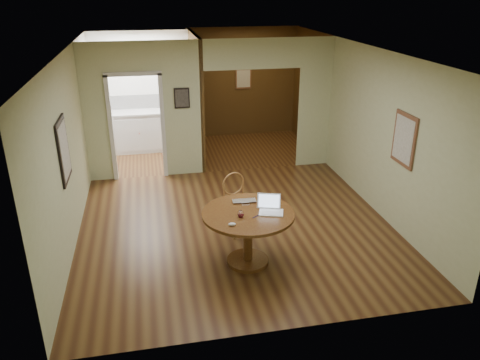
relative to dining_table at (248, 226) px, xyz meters
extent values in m
plane|color=#422312|center=(0.04, 1.04, -0.59)|extent=(5.00, 5.00, 0.00)
plane|color=white|center=(0.04, 1.04, 2.11)|extent=(5.00, 5.00, 0.00)
plane|color=beige|center=(0.04, -1.46, 0.76)|extent=(5.00, 0.00, 5.00)
plane|color=beige|center=(-2.46, 1.04, 0.76)|extent=(0.00, 5.00, 5.00)
plane|color=beige|center=(2.54, 1.04, 0.76)|extent=(0.00, 5.00, 5.00)
cube|color=beige|center=(-2.21, 3.54, 0.76)|extent=(0.50, 2.70, 0.04)
cube|color=beige|center=(-0.56, 3.54, 0.76)|extent=(0.80, 2.70, 0.04)
cube|color=beige|center=(2.19, 3.54, 0.76)|extent=(0.70, 2.70, 0.04)
plane|color=white|center=(-1.31, 5.54, 0.76)|extent=(2.70, 0.00, 2.70)
plane|color=#422B13|center=(1.19, 6.04, 0.76)|extent=(2.70, 0.00, 2.70)
cube|color=#422B13|center=(-0.16, 4.79, 0.76)|extent=(0.08, 2.50, 2.70)
cube|color=black|center=(-2.44, 1.04, 0.91)|extent=(0.03, 0.70, 0.90)
cube|color=brown|center=(2.52, 0.54, 0.91)|extent=(0.03, 0.60, 0.80)
cube|color=black|center=(-0.56, 3.52, 1.01)|extent=(0.30, 0.03, 0.40)
cube|color=silver|center=(1.19, 6.02, 0.86)|extent=(0.40, 0.03, 0.50)
cube|color=white|center=(-1.31, 5.52, 0.51)|extent=(2.00, 0.02, 0.32)
cylinder|color=brown|center=(0.00, 0.00, -0.56)|extent=(0.59, 0.59, 0.05)
cylinder|color=brown|center=(0.00, 0.00, -0.20)|extent=(0.13, 0.13, 0.69)
cylinder|color=brown|center=(0.00, 0.00, 0.18)|extent=(1.27, 1.27, 0.04)
cylinder|color=#AD7F3D|center=(0.03, 0.87, -0.14)|extent=(0.52, 0.52, 0.03)
cylinder|color=#AD7F3D|center=(-0.07, 0.68, -0.37)|extent=(0.03, 0.03, 0.44)
cylinder|color=#AD7F3D|center=(0.22, 0.77, -0.37)|extent=(0.03, 0.03, 0.44)
cylinder|color=#AD7F3D|center=(-0.15, 0.97, -0.37)|extent=(0.03, 0.03, 0.44)
cylinder|color=#AD7F3D|center=(0.13, 1.05, -0.37)|extent=(0.03, 0.03, 0.44)
cylinder|color=#AD7F3D|center=(-0.17, 0.96, 0.04)|extent=(0.03, 0.03, 0.36)
cylinder|color=#AD7F3D|center=(0.15, 1.06, 0.04)|extent=(0.03, 0.03, 0.36)
torus|color=#AD7F3D|center=(-0.01, 1.02, 0.20)|extent=(0.37, 0.14, 0.38)
cube|color=white|center=(0.30, -0.08, 0.21)|extent=(0.37, 0.31, 0.02)
cube|color=silver|center=(0.30, -0.11, 0.22)|extent=(0.30, 0.19, 0.00)
cube|color=white|center=(0.30, 0.05, 0.33)|extent=(0.32, 0.15, 0.21)
cube|color=#8593A9|center=(0.30, 0.04, 0.33)|extent=(0.28, 0.12, 0.18)
imported|color=silver|center=(0.01, 0.28, 0.22)|extent=(0.35, 0.23, 0.03)
ellipsoid|color=white|center=(-0.28, -0.33, 0.23)|extent=(0.11, 0.07, 0.04)
cylinder|color=#0B0E50|center=(0.07, -0.14, 0.21)|extent=(0.11, 0.08, 0.01)
cube|color=silver|center=(-1.31, 5.24, -0.14)|extent=(2.00, 0.55, 0.90)
cube|color=silver|center=(-1.31, 5.24, 0.33)|extent=(2.06, 0.60, 0.04)
sphere|color=#B20C0C|center=(-1.46, 4.95, -0.09)|extent=(0.03, 0.03, 0.03)
sphere|color=#B20C0C|center=(-0.46, 4.95, -0.09)|extent=(0.03, 0.03, 0.03)
ellipsoid|color=beige|center=(-0.51, 5.24, 0.50)|extent=(0.36, 0.34, 0.29)
camera|label=1|loc=(-1.24, -5.55, 3.09)|focal=35.00mm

